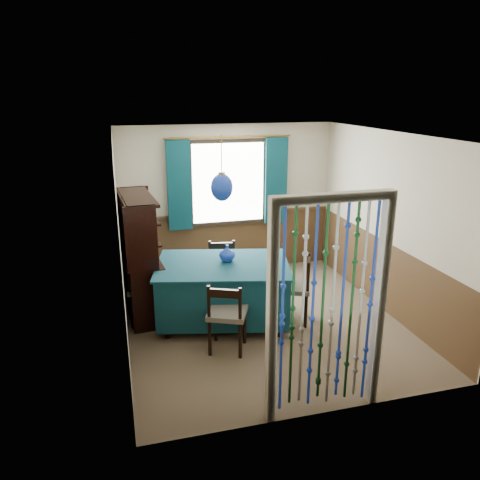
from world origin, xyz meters
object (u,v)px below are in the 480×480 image
object	(u,v)px
chair_left	(146,289)
vase_sideboard	(142,243)
bowl_shelf	(144,239)
vase_table	(227,254)
dining_table	(223,289)
chair_right	(296,287)
chair_far	(222,270)
sideboard	(141,273)
pendant_lamp	(222,187)
chair_near	(227,315)

from	to	relation	value
chair_left	vase_sideboard	distance (m)	0.76
bowl_shelf	vase_table	bearing A→B (deg)	-10.10
dining_table	chair_right	world-z (taller)	chair_right
dining_table	vase_table	xyz separation A→B (m)	(0.08, 0.09, 0.46)
chair_far	chair_right	size ratio (longest dim) A/B	0.95
sideboard	vase_sideboard	bearing A→B (deg)	71.63
pendant_lamp	bowl_shelf	distance (m)	1.22
bowl_shelf	dining_table	bearing A→B (deg)	-15.85
chair_near	pendant_lamp	world-z (taller)	pendant_lamp
chair_far	vase_table	size ratio (longest dim) A/B	4.34
pendant_lamp	bowl_shelf	bearing A→B (deg)	164.15
chair_far	vase_sideboard	xyz separation A→B (m)	(-1.13, 0.16, 0.48)
chair_right	vase_sideboard	size ratio (longest dim) A/B	4.51
chair_right	vase_table	xyz separation A→B (m)	(-0.87, 0.32, 0.45)
chair_far	vase_table	world-z (taller)	vase_table
chair_far	sideboard	size ratio (longest dim) A/B	0.52
chair_left	pendant_lamp	xyz separation A→B (m)	(1.01, -0.24, 1.37)
dining_table	chair_left	distance (m)	1.03
chair_left	pendant_lamp	distance (m)	1.72
chair_far	sideboard	distance (m)	1.20
pendant_lamp	vase_table	xyz separation A→B (m)	(0.08, 0.09, -0.92)
dining_table	chair_near	world-z (taller)	chair_near
chair_far	chair_left	world-z (taller)	chair_left
sideboard	vase_table	xyz separation A→B (m)	(1.12, -0.50, 0.35)
chair_left	chair_right	xyz separation A→B (m)	(1.95, -0.47, 0.01)
dining_table	vase_sideboard	xyz separation A→B (m)	(-0.98, 0.84, 0.47)
chair_far	chair_near	bearing A→B (deg)	89.44
chair_near	vase_table	distance (m)	0.98
chair_left	bowl_shelf	size ratio (longest dim) A/B	4.45
vase_table	bowl_shelf	distance (m)	1.10
sideboard	bowl_shelf	size ratio (longest dim) A/B	8.25
chair_near	pendant_lamp	distance (m)	1.58
chair_far	bowl_shelf	world-z (taller)	bowl_shelf
dining_table	chair_near	bearing A→B (deg)	-86.29
chair_near	sideboard	bearing A→B (deg)	148.02
chair_right	vase_sideboard	xyz separation A→B (m)	(-1.93, 1.08, 0.46)
pendant_lamp	vase_table	distance (m)	0.93
vase_table	vase_sideboard	bearing A→B (deg)	144.51
bowl_shelf	chair_left	bearing A→B (deg)	-124.65
sideboard	vase_sideboard	distance (m)	0.44
vase_sideboard	vase_table	bearing A→B (deg)	-35.49
bowl_shelf	vase_sideboard	bearing A→B (deg)	90.00
chair_near	dining_table	bearing A→B (deg)	104.40
dining_table	chair_left	bearing A→B (deg)	179.82
bowl_shelf	vase_sideboard	world-z (taller)	bowl_shelf
dining_table	sideboard	xyz separation A→B (m)	(-1.04, 0.59, 0.11)
bowl_shelf	sideboard	bearing A→B (deg)	100.73
chair_far	bowl_shelf	xyz separation A→B (m)	(-1.13, -0.41, 0.71)
sideboard	pendant_lamp	xyz separation A→B (m)	(1.04, -0.59, 1.27)
chair_near	chair_far	world-z (taller)	chair_near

